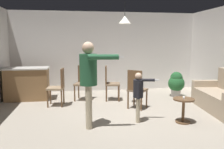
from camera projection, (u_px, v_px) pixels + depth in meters
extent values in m
plane|color=#9E9384|center=(124.00, 120.00, 5.03)|extent=(7.68, 7.68, 0.00)
cube|color=silver|center=(106.00, 52.00, 7.97)|extent=(6.40, 0.10, 2.70)
cube|color=tan|center=(222.00, 102.00, 5.66)|extent=(1.00, 1.52, 0.45)
cube|color=tan|center=(207.00, 91.00, 6.45)|extent=(0.86, 0.27, 0.63)
cylinder|color=brown|center=(218.00, 101.00, 6.49)|extent=(0.05, 0.05, 0.06)
cylinder|color=brown|center=(196.00, 101.00, 6.46)|extent=(0.05, 0.05, 0.06)
cube|color=olive|center=(27.00, 84.00, 6.74)|extent=(1.20, 0.60, 0.91)
cube|color=beige|center=(26.00, 68.00, 6.67)|extent=(1.26, 0.66, 0.04)
cylinder|color=brown|center=(184.00, 99.00, 4.80)|extent=(0.44, 0.44, 0.03)
cylinder|color=brown|center=(183.00, 111.00, 4.84)|extent=(0.06, 0.06, 0.49)
cylinder|color=brown|center=(183.00, 122.00, 4.87)|extent=(0.31, 0.31, 0.03)
cylinder|color=tan|center=(89.00, 105.00, 4.64)|extent=(0.12, 0.12, 0.86)
cylinder|color=tan|center=(89.00, 108.00, 4.46)|extent=(0.12, 0.12, 0.86)
cylinder|color=#265938|center=(88.00, 70.00, 4.45)|extent=(0.34, 0.34, 0.61)
sphere|color=#D8AD8C|center=(88.00, 48.00, 4.39)|extent=(0.23, 0.23, 0.23)
cylinder|color=#265938|center=(89.00, 70.00, 4.64)|extent=(0.10, 0.10, 0.57)
cylinder|color=#265938|center=(103.00, 57.00, 4.24)|extent=(0.58, 0.15, 0.10)
cube|color=white|center=(120.00, 57.00, 4.26)|extent=(0.13, 0.05, 0.04)
cylinder|color=tan|center=(138.00, 109.00, 4.93)|extent=(0.08, 0.08, 0.53)
cylinder|color=tan|center=(138.00, 110.00, 4.82)|extent=(0.08, 0.08, 0.53)
cylinder|color=black|center=(138.00, 88.00, 4.81)|extent=(0.21, 0.21, 0.38)
sphere|color=#D8AD8C|center=(138.00, 76.00, 4.78)|extent=(0.14, 0.14, 0.14)
cylinder|color=black|center=(146.00, 80.00, 4.91)|extent=(0.36, 0.13, 0.06)
cube|color=white|center=(156.00, 80.00, 4.90)|extent=(0.13, 0.06, 0.04)
cylinder|color=black|center=(139.00, 91.00, 4.70)|extent=(0.06, 0.06, 0.36)
cylinder|color=brown|center=(90.00, 91.00, 6.85)|extent=(0.04, 0.04, 0.45)
cylinder|color=brown|center=(79.00, 91.00, 6.91)|extent=(0.04, 0.04, 0.45)
cylinder|color=brown|center=(87.00, 94.00, 6.50)|extent=(0.04, 0.04, 0.45)
cylinder|color=brown|center=(75.00, 94.00, 6.56)|extent=(0.04, 0.04, 0.45)
cube|color=#7F664C|center=(82.00, 84.00, 6.67)|extent=(0.53, 0.53, 0.05)
cube|color=brown|center=(84.00, 74.00, 6.81)|extent=(0.37, 0.16, 0.50)
cylinder|color=brown|center=(62.00, 99.00, 5.96)|extent=(0.04, 0.04, 0.45)
cylinder|color=brown|center=(64.00, 96.00, 6.32)|extent=(0.04, 0.04, 0.45)
cylinder|color=brown|center=(48.00, 99.00, 5.94)|extent=(0.04, 0.04, 0.45)
cylinder|color=brown|center=(50.00, 96.00, 6.30)|extent=(0.04, 0.04, 0.45)
cube|color=#997F60|center=(56.00, 88.00, 6.10)|extent=(0.46, 0.46, 0.05)
cube|color=brown|center=(62.00, 78.00, 6.07)|extent=(0.08, 0.38, 0.50)
cylinder|color=brown|center=(106.00, 91.00, 6.89)|extent=(0.04, 0.04, 0.45)
cylinder|color=brown|center=(106.00, 94.00, 6.54)|extent=(0.04, 0.04, 0.45)
cylinder|color=brown|center=(118.00, 91.00, 6.90)|extent=(0.04, 0.04, 0.45)
cylinder|color=brown|center=(119.00, 94.00, 6.54)|extent=(0.04, 0.04, 0.45)
cube|color=#7F664C|center=(113.00, 84.00, 6.68)|extent=(0.48, 0.48, 0.05)
cube|color=brown|center=(106.00, 75.00, 6.64)|extent=(0.09, 0.38, 0.50)
cylinder|color=brown|center=(128.00, 100.00, 5.84)|extent=(0.04, 0.04, 0.45)
cylinder|color=brown|center=(141.00, 102.00, 5.66)|extent=(0.04, 0.04, 0.45)
cylinder|color=brown|center=(134.00, 97.00, 6.15)|extent=(0.04, 0.04, 0.45)
cylinder|color=brown|center=(147.00, 99.00, 5.97)|extent=(0.04, 0.04, 0.45)
cube|color=#7F664C|center=(138.00, 90.00, 5.87)|extent=(0.59, 0.59, 0.05)
cube|color=brown|center=(135.00, 80.00, 5.67)|extent=(0.32, 0.27, 0.50)
cylinder|color=#B7B2AD|center=(176.00, 93.00, 7.20)|extent=(0.29, 0.29, 0.23)
sphere|color=#235B2D|center=(176.00, 83.00, 7.16)|extent=(0.50, 0.50, 0.50)
sphere|color=#235B2D|center=(176.00, 78.00, 7.13)|extent=(0.38, 0.38, 0.38)
cube|color=white|center=(184.00, 98.00, 4.80)|extent=(0.09, 0.13, 0.04)
cone|color=silver|center=(125.00, 20.00, 5.85)|extent=(0.32, 0.32, 0.20)
cylinder|color=black|center=(125.00, 9.00, 5.81)|extent=(0.01, 0.01, 0.36)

